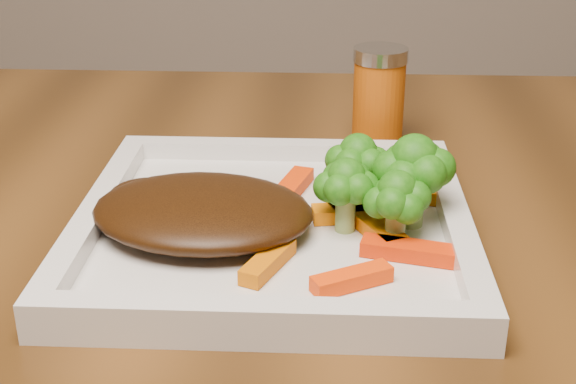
{
  "coord_description": "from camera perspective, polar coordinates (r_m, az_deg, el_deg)",
  "views": [
    {
      "loc": [
        -0.08,
        -0.52,
        1.01
      ],
      "look_at": [
        -0.11,
        -0.01,
        0.79
      ],
      "focal_mm": 50.0,
      "sensor_mm": 36.0,
      "label": 1
    }
  ],
  "objects": [
    {
      "name": "broccoli_0",
      "position": [
        0.58,
        4.98,
        2.17
      ],
      "size": [
        0.07,
        0.07,
        0.07
      ],
      "primitive_type": null,
      "rotation": [
        0.0,
        0.0,
        -0.31
      ],
      "color": "#315E0F",
      "rests_on": "plate"
    },
    {
      "name": "carrot_1",
      "position": [
        0.52,
        8.69,
        -4.15
      ],
      "size": [
        0.07,
        0.03,
        0.01
      ],
      "primitive_type": "cube",
      "rotation": [
        0.0,
        0.0,
        -0.24
      ],
      "color": "red",
      "rests_on": "plate"
    },
    {
      "name": "broccoli_1",
      "position": [
        0.56,
        8.87,
        0.7
      ],
      "size": [
        0.06,
        0.06,
        0.06
      ],
      "primitive_type": null,
      "rotation": [
        0.0,
        0.0,
        -0.02
      ],
      "color": "#197713",
      "rests_on": "plate"
    },
    {
      "name": "spice_shaker",
      "position": [
        0.72,
        6.47,
        6.61
      ],
      "size": [
        0.05,
        0.05,
        0.09
      ],
      "primitive_type": "cylinder",
      "rotation": [
        0.0,
        0.0,
        0.16
      ],
      "color": "#AC4A09",
      "rests_on": "dining_table"
    },
    {
      "name": "carrot_2",
      "position": [
        0.5,
        -1.44,
        -4.97
      ],
      "size": [
        0.03,
        0.05,
        0.01
      ],
      "primitive_type": "cube",
      "rotation": [
        0.0,
        0.0,
        1.16
      ],
      "color": "#D06303",
      "rests_on": "plate"
    },
    {
      "name": "broccoli_3",
      "position": [
        0.54,
        4.15,
        0.21
      ],
      "size": [
        0.06,
        0.06,
        0.06
      ],
      "primitive_type": null,
      "rotation": [
        0.0,
        0.0,
        0.28
      ],
      "color": "#285B0F",
      "rests_on": "plate"
    },
    {
      "name": "plate",
      "position": [
        0.57,
        -1.01,
        -2.84
      ],
      "size": [
        0.27,
        0.27,
        0.01
      ],
      "primitive_type": "cube",
      "color": "silver",
      "rests_on": "dining_table"
    },
    {
      "name": "carrot_3",
      "position": [
        0.6,
        8.86,
        -0.09
      ],
      "size": [
        0.06,
        0.03,
        0.01
      ],
      "primitive_type": "cube",
      "rotation": [
        0.0,
        0.0,
        -0.25
      ],
      "color": "#D56503",
      "rests_on": "plate"
    },
    {
      "name": "broccoli_2",
      "position": [
        0.53,
        7.73,
        -0.79
      ],
      "size": [
        0.06,
        0.06,
        0.06
      ],
      "primitive_type": null,
      "rotation": [
        0.0,
        0.0,
        0.33
      ],
      "color": "#1E6611",
      "rests_on": "plate"
    },
    {
      "name": "carrot_0",
      "position": [
        0.49,
        4.56,
        -6.18
      ],
      "size": [
        0.05,
        0.04,
        0.01
      ],
      "primitive_type": "cube",
      "rotation": [
        0.0,
        0.0,
        0.5
      ],
      "color": "#FC3C04",
      "rests_on": "plate"
    },
    {
      "name": "steak",
      "position": [
        0.55,
        -6.1,
        -1.37
      ],
      "size": [
        0.17,
        0.14,
        0.03
      ],
      "primitive_type": "ellipsoid",
      "rotation": [
        0.0,
        0.0,
        -0.13
      ],
      "color": "#351B07",
      "rests_on": "plate"
    },
    {
      "name": "carrot_6",
      "position": [
        0.58,
        5.42,
        -1.06
      ],
      "size": [
        0.05,
        0.03,
        0.01
      ],
      "primitive_type": "cube",
      "rotation": [
        0.0,
        0.0,
        0.4
      ],
      "color": "#D46803",
      "rests_on": "plate"
    },
    {
      "name": "carrot_5",
      "position": [
        0.55,
        6.1,
        -2.41
      ],
      "size": [
        0.04,
        0.07,
        0.01
      ],
      "primitive_type": "cube",
      "rotation": [
        0.0,
        0.0,
        -1.11
      ],
      "color": "orange",
      "rests_on": "plate"
    },
    {
      "name": "carrot_7",
      "position": [
        0.57,
        4.92,
        -1.47
      ],
      "size": [
        0.07,
        0.03,
        0.01
      ],
      "primitive_type": "cube",
      "rotation": [
        0.0,
        0.0,
        0.16
      ],
      "color": "orange",
      "rests_on": "plate"
    },
    {
      "name": "carrot_4",
      "position": [
        0.61,
        0.27,
        0.36
      ],
      "size": [
        0.03,
        0.06,
        0.01
      ],
      "primitive_type": "cube",
      "rotation": [
        0.0,
        0.0,
        1.28
      ],
      "color": "#E93503",
      "rests_on": "plate"
    }
  ]
}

